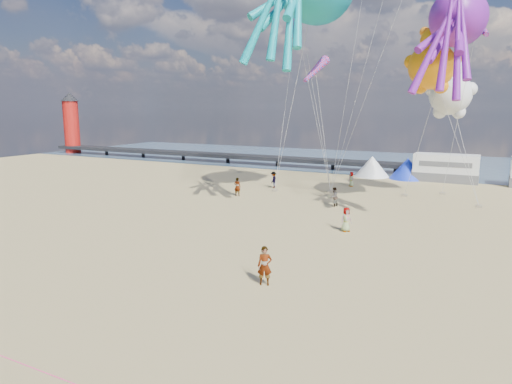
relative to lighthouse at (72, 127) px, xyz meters
name	(u,v)px	position (x,y,z in m)	size (l,w,h in m)	color
ground	(183,318)	(56.00, -44.00, -4.50)	(120.00, 120.00, 0.00)	tan
water	(410,163)	(56.00, 11.00, -4.48)	(120.00, 120.00, 0.00)	#3B5771
pier	(205,154)	(28.00, 0.00, -3.50)	(60.00, 3.00, 0.50)	black
lighthouse	(72,127)	(0.00, 0.00, 0.00)	(2.60, 2.60, 9.00)	#A5140F
motorhome_0	(446,168)	(62.00, -4.00, -3.00)	(6.60, 2.50, 3.00)	silver
tent_white	(372,166)	(54.00, -4.00, -3.30)	(4.00, 4.00, 2.40)	white
tent_blue	(407,168)	(58.00, -4.00, -3.30)	(4.00, 4.00, 2.40)	#1933CC
standing_person	(265,266)	(57.34, -39.51, -3.58)	(0.67, 0.44, 1.83)	tan
beachgoer_0	(351,179)	(53.71, -11.76, -3.75)	(0.55, 0.36, 1.50)	#7F6659
beachgoer_1	(334,197)	(55.02, -21.78, -3.71)	(0.77, 0.50, 1.58)	#7F6659
beachgoer_2	(274,180)	(46.94, -16.21, -3.67)	(0.81, 0.63, 1.66)	#7F6659
beachgoer_5	(237,187)	(45.75, -21.52, -3.65)	(1.59, 0.50, 1.71)	#7F6659
beachgoer_6	(346,220)	(58.09, -28.87, -3.69)	(0.59, 0.39, 1.62)	#7F6659
sandbag_a	(275,190)	(47.91, -18.01, -4.39)	(0.50, 0.35, 0.22)	gray
sandbag_b	(404,195)	(59.51, -14.85, -4.39)	(0.50, 0.35, 0.22)	gray
sandbag_c	(479,206)	(65.71, -16.87, -4.39)	(0.50, 0.35, 0.22)	gray
sandbag_d	(442,193)	(62.51, -12.24, -4.39)	(0.50, 0.35, 0.22)	gray
sandbag_e	(331,191)	(52.87, -15.97, -4.39)	(0.50, 0.35, 0.22)	gray
kite_octopus_purple	(458,18)	(63.30, -20.34, 9.82)	(3.87, 9.03, 10.32)	#751997
kite_panda	(450,94)	(62.66, -13.71, 4.68)	(4.36, 4.11, 6.16)	silver
kite_teddy_orange	(432,66)	(61.54, -18.62, 6.68)	(4.34, 4.08, 6.12)	orange
windsock_left	(295,29)	(49.40, -17.09, 10.55)	(1.10, 6.61, 6.61)	red
windsock_mid	(478,24)	(64.48, -17.34, 9.76)	(1.00, 5.18, 5.18)	red
windsock_right	(316,70)	(51.32, -16.70, 6.89)	(0.90, 4.48, 4.48)	red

